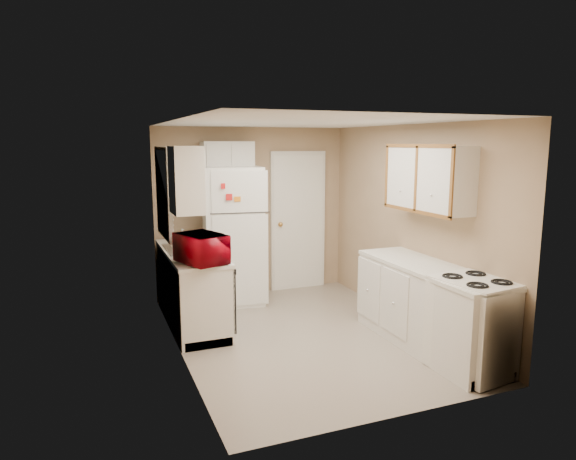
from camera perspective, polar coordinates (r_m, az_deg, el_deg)
name	(u,v)px	position (r m, az deg, el deg)	size (l,w,h in m)	color
floor	(304,336)	(6.01, 1.79, -11.64)	(3.80, 3.80, 0.00)	#AC9E8D
ceiling	(305,122)	(5.60, 1.92, 11.89)	(3.80, 3.80, 0.00)	white
wall_left	(177,241)	(5.29, -12.20, -1.25)	(3.80, 3.80, 0.00)	tan
wall_right	(411,225)	(6.36, 13.50, 0.52)	(3.80, 3.80, 0.00)	tan
wall_back	(252,211)	(7.44, -3.97, 2.07)	(2.80, 2.80, 0.00)	tan
wall_front	(403,272)	(4.05, 12.63, -4.63)	(2.80, 2.80, 0.00)	tan
left_counter	(192,287)	(6.38, -10.63, -6.26)	(0.60, 1.80, 0.90)	silver
dishwasher	(228,295)	(5.87, -6.71, -7.17)	(0.03, 0.58, 0.72)	black
sink	(188,252)	(6.42, -11.00, -2.39)	(0.54, 0.74, 0.16)	gray
microwave	(202,249)	(5.60, -9.54, -2.13)	(0.32, 0.57, 0.38)	#93010E
soap_bottle	(182,237)	(6.65, -11.65, -0.77)	(0.09, 0.09, 0.21)	silver
window_blinds	(164,192)	(6.27, -13.56, 4.07)	(0.10, 0.98, 1.08)	silver
upper_cabinet_left	(186,180)	(5.46, -11.25, 5.46)	(0.30, 0.45, 0.70)	silver
refrigerator	(233,235)	(7.06, -6.17, -0.57)	(0.77, 0.75, 1.87)	white
cabinet_over_fridge	(227,156)	(7.12, -6.77, 8.14)	(0.70, 0.30, 0.40)	silver
interior_door	(298,221)	(7.67, 1.13, 0.96)	(0.86, 0.06, 2.08)	white
right_counter	(428,307)	(5.73, 15.34, -8.28)	(0.60, 2.00, 0.90)	silver
stove	(473,328)	(5.28, 19.91, -10.19)	(0.59, 0.72, 0.88)	white
upper_cabinet_right	(429,178)	(5.81, 15.35, 5.55)	(0.30, 1.20, 0.70)	silver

